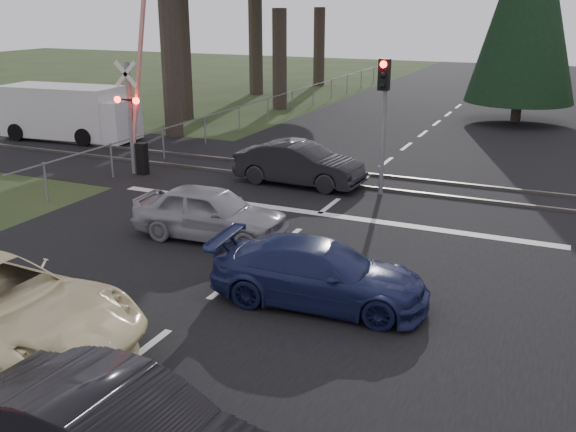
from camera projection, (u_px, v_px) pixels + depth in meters
The scene contains 13 objects.
ground at pixel (142, 352), 10.83m from camera, with size 120.00×120.00×0.00m, color #243719.
road at pixel (341, 197), 19.50m from camera, with size 14.00×100.00×0.01m, color black.
rail_corridor at pixel (361, 181), 21.23m from camera, with size 120.00×8.00×0.01m, color black.
stop_line at pixel (319, 214), 17.93m from camera, with size 13.00×0.35×0.00m, color silver.
rail_near at pixel (354, 186), 20.52m from camera, with size 120.00×0.12×0.10m, color #59544C.
rail_far at pixel (369, 174), 21.91m from camera, with size 120.00×0.12×0.10m, color #59544C.
crossing_signal at pixel (136, 115), 21.49m from camera, with size 1.62×0.38×6.96m.
traffic_signal_center at pixel (383, 104), 18.82m from camera, with size 0.32×0.48×4.10m.
fence_left at pixel (280, 117), 33.36m from camera, with size 0.10×36.00×1.20m, color slate, non-canonical shape.
silver_car at pixel (211, 213), 15.88m from camera, with size 1.58×3.92×1.34m, color gray.
blue_sedan at pixel (319, 274), 12.42m from camera, with size 1.73×4.27×1.24m, color #19204B.
dark_car_far at pixel (299, 164), 20.63m from camera, with size 1.46×4.18×1.38m, color black.
white_van at pixel (72, 113), 27.45m from camera, with size 6.01×2.66×2.29m.
Camera 1 is at (6.17, -7.72, 5.58)m, focal length 40.00 mm.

